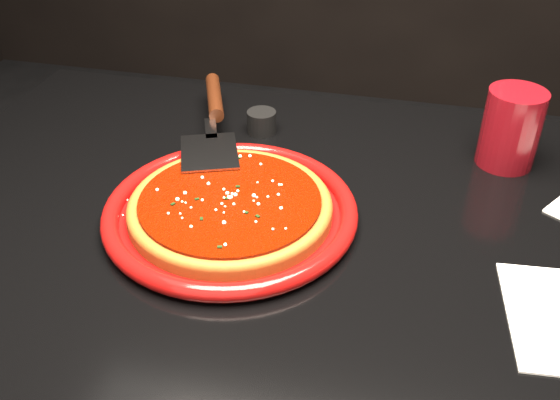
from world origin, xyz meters
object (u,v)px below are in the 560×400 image
object	(u,v)px
plate	(231,211)
ramekin	(262,122)
pizza_server	(213,119)
cup	(511,128)

from	to	relation	value
plate	ramekin	distance (m)	0.24
pizza_server	ramekin	size ratio (longest dim) A/B	7.27
plate	cup	distance (m)	0.43
pizza_server	cup	xyz separation A→B (m)	(0.44, 0.05, 0.02)
pizza_server	ramekin	bearing A→B (deg)	19.70
plate	pizza_server	bearing A→B (deg)	114.33
plate	ramekin	world-z (taller)	ramekin
cup	ramekin	distance (m)	0.38
plate	ramekin	bearing A→B (deg)	95.20
cup	ramekin	bearing A→B (deg)	178.89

